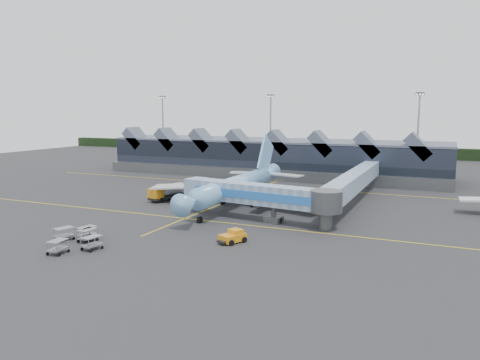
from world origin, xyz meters
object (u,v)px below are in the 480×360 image
at_px(main_airliner, 238,185).
at_px(fuel_truck, 169,191).
at_px(pushback_tug, 233,237).
at_px(jet_bridge, 267,196).

height_order(main_airliner, fuel_truck, main_airliner).
distance_m(fuel_truck, pushback_tug, 32.64).
bearing_deg(main_airliner, jet_bridge, -46.22).
relative_size(main_airliner, jet_bridge, 1.46).
relative_size(main_airliner, pushback_tug, 9.45).
relative_size(jet_bridge, pushback_tug, 6.48).
distance_m(jet_bridge, pushback_tug, 13.28).
height_order(fuel_truck, pushback_tug, fuel_truck).
xyz_separation_m(fuel_truck, pushback_tug, (24.03, -22.06, -0.95)).
height_order(main_airliner, pushback_tug, main_airliner).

